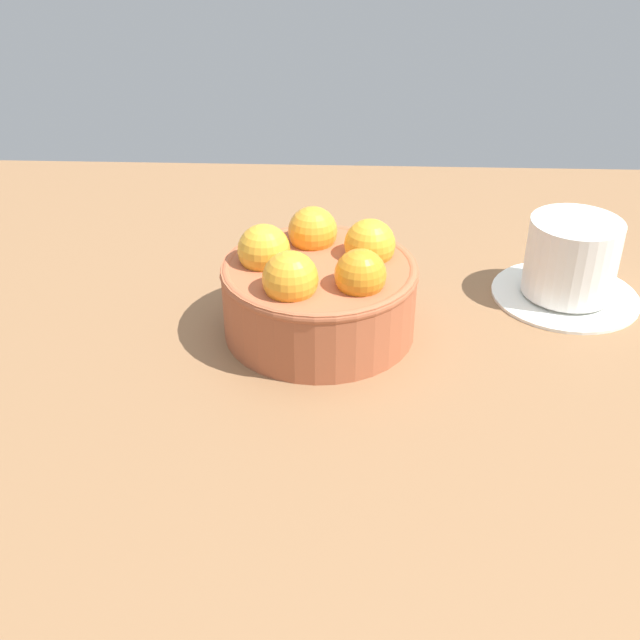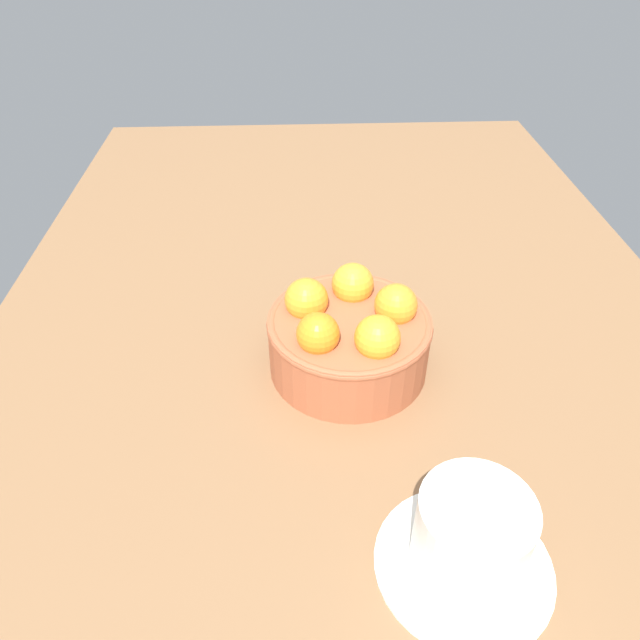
{
  "view_description": "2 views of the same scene",
  "coord_description": "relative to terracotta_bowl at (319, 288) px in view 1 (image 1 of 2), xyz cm",
  "views": [
    {
      "loc": [
        -2.45,
        56.96,
        35.76
      ],
      "look_at": [
        -0.15,
        2.46,
        2.52
      ],
      "focal_mm": 44.3,
      "sensor_mm": 36.0,
      "label": 1
    },
    {
      "loc": [
        -44.75,
        4.95,
        41.46
      ],
      "look_at": [
        1.83,
        2.8,
        4.72
      ],
      "focal_mm": 33.05,
      "sensor_mm": 36.0,
      "label": 2
    }
  ],
  "objects": [
    {
      "name": "ground_plane",
      "position": [
        -0.03,
        0.01,
        -6.56
      ],
      "size": [
        140.75,
        80.03,
        4.91
      ],
      "primitive_type": "cube",
      "color": "brown"
    },
    {
      "name": "terracotta_bowl",
      "position": [
        0.0,
        0.0,
        0.0
      ],
      "size": [
        16.25,
        16.25,
        9.34
      ],
      "color": "#AD5938",
      "rests_on": "ground_plane"
    },
    {
      "name": "coffee_cup",
      "position": [
        -22.23,
        -6.72,
        -0.76
      ],
      "size": [
        13.24,
        13.24,
        7.51
      ],
      "color": "white",
      "rests_on": "ground_plane"
    }
  ]
}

